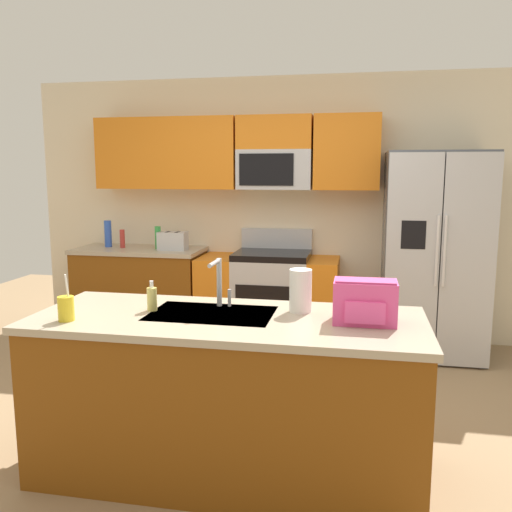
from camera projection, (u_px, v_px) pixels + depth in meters
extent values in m
plane|color=#997A56|center=(235.00, 425.00, 3.57)|extent=(9.00, 9.00, 0.00)
cube|color=beige|center=(282.00, 208.00, 5.46)|extent=(5.20, 0.10, 2.60)
cube|color=orange|center=(134.00, 154.00, 5.45)|extent=(0.70, 0.32, 0.70)
cube|color=orange|center=(201.00, 153.00, 5.31)|extent=(0.73, 0.32, 0.70)
cube|color=orange|center=(347.00, 152.00, 5.05)|extent=(0.61, 0.32, 0.70)
cube|color=#B7BABF|center=(275.00, 170.00, 5.20)|extent=(0.72, 0.32, 0.38)
cube|color=black|center=(266.00, 170.00, 5.05)|extent=(0.52, 0.01, 0.30)
cube|color=orange|center=(275.00, 133.00, 5.14)|extent=(0.72, 0.32, 0.32)
cube|color=brown|center=(141.00, 293.00, 5.52)|extent=(1.27, 0.60, 0.86)
cube|color=tan|center=(139.00, 250.00, 5.45)|extent=(1.30, 0.63, 0.04)
cube|color=#B7BABF|center=(272.00, 300.00, 5.26)|extent=(0.72, 0.60, 0.84)
cube|color=black|center=(267.00, 305.00, 4.96)|extent=(0.60, 0.01, 0.36)
cube|color=black|center=(272.00, 255.00, 5.19)|extent=(0.72, 0.60, 0.06)
cube|color=#B7BABF|center=(277.00, 238.00, 5.43)|extent=(0.72, 0.06, 0.20)
cube|color=orange|center=(219.00, 298.00, 5.36)|extent=(0.36, 0.60, 0.84)
cube|color=orange|center=(323.00, 303.00, 5.17)|extent=(0.28, 0.60, 0.84)
cube|color=#4C4F54|center=(434.00, 255.00, 4.85)|extent=(0.90, 0.70, 1.85)
cube|color=#B7BABF|center=(412.00, 261.00, 4.54)|extent=(0.44, 0.04, 1.81)
cube|color=#B7BABF|center=(468.00, 262.00, 4.45)|extent=(0.44, 0.04, 1.81)
cylinder|color=silver|center=(437.00, 251.00, 4.46)|extent=(0.02, 0.02, 0.60)
cylinder|color=silver|center=(445.00, 251.00, 4.45)|extent=(0.02, 0.02, 0.60)
cube|color=black|center=(413.00, 235.00, 4.48)|extent=(0.20, 0.00, 0.24)
cube|color=brown|center=(228.00, 399.00, 2.96)|extent=(2.08, 0.79, 0.86)
cube|color=tan|center=(227.00, 320.00, 2.89)|extent=(2.12, 0.83, 0.04)
cube|color=#B7BABF|center=(212.00, 316.00, 2.96)|extent=(0.68, 0.44, 0.03)
cube|color=#B7BABF|center=(173.00, 241.00, 5.31)|extent=(0.28, 0.16, 0.18)
cube|color=black|center=(168.00, 232.00, 5.31)|extent=(0.03, 0.11, 0.01)
cube|color=black|center=(177.00, 232.00, 5.29)|extent=(0.03, 0.11, 0.01)
cylinder|color=#B2332D|center=(122.00, 239.00, 5.46)|extent=(0.05, 0.05, 0.19)
cylinder|color=blue|center=(108.00, 234.00, 5.53)|extent=(0.07, 0.07, 0.27)
cylinder|color=green|center=(158.00, 238.00, 5.37)|extent=(0.06, 0.06, 0.23)
cylinder|color=#B7BABF|center=(219.00, 282.00, 3.10)|extent=(0.03, 0.03, 0.28)
cylinder|color=#B7BABF|center=(214.00, 263.00, 2.98)|extent=(0.02, 0.20, 0.02)
cylinder|color=#B7BABF|center=(229.00, 298.00, 3.10)|extent=(0.02, 0.02, 0.10)
cylinder|color=yellow|center=(66.00, 309.00, 2.80)|extent=(0.08, 0.08, 0.13)
cylinder|color=white|center=(67.00, 287.00, 2.78)|extent=(0.01, 0.03, 0.14)
cylinder|color=#D8CC66|center=(152.00, 299.00, 3.00)|extent=(0.06, 0.06, 0.13)
cylinder|color=white|center=(152.00, 284.00, 2.99)|extent=(0.02, 0.02, 0.04)
cylinder|color=white|center=(301.00, 291.00, 2.97)|extent=(0.12, 0.12, 0.24)
cube|color=#EA4C93|center=(365.00, 302.00, 2.76)|extent=(0.32, 0.20, 0.22)
cube|color=#C7417D|center=(366.00, 283.00, 2.72)|extent=(0.30, 0.14, 0.03)
cube|color=#FF54A2|center=(365.00, 313.00, 2.66)|extent=(0.20, 0.03, 0.11)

